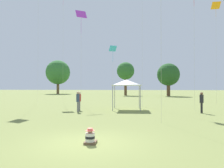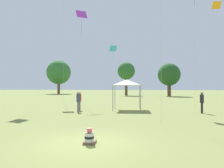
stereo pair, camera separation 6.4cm
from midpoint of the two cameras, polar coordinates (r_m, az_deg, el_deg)
The scene contains 13 objects.
ground_plane at distance 8.89m, azimuth -6.37°, elevation -15.12°, with size 300.00×300.00×0.00m, color olive.
seated_toddler at distance 8.69m, azimuth -5.69°, elevation -13.74°, with size 0.46×0.57×0.62m.
person_standing_0 at distance 19.41m, azimuth -8.75°, elevation -3.96°, with size 0.41×0.41×1.82m.
person_standing_2 at distance 19.76m, azimuth 22.51°, elevation -3.99°, with size 0.45×0.45×1.77m.
person_standing_3 at distance 20.74m, azimuth -8.36°, elevation -3.92°, with size 0.39×0.39×1.75m.
canopy_tent at distance 21.31m, azimuth 3.99°, elevation 0.31°, with size 2.96×2.96×2.92m.
kite_1 at distance 33.32m, azimuth 25.69°, elevation 17.37°, with size 1.10×0.88×13.31m.
kite_6 at distance 27.80m, azimuth -7.90°, elevation 17.14°, with size 1.48×1.32×11.52m.
kite_8 at distance 25.57m, azimuth 0.39°, elevation 8.77°, with size 0.99×0.90×6.95m.
kite_9 at distance 35.01m, azimuth -12.46°, elevation 20.53°, with size 1.00×0.57×16.10m.
distant_tree_0 at distance 72.87m, azimuth -13.72°, elevation 2.96°, with size 7.78×7.78×10.86m.
distant_tree_1 at distance 54.19m, azimuth 14.72°, elevation 2.35°, with size 5.39×5.39×7.89m.
distant_tree_2 at distance 57.00m, azimuth 3.76°, elevation 3.34°, with size 4.56×4.56×8.68m.
Camera 2 is at (2.16, -8.34, 2.20)m, focal length 35.00 mm.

